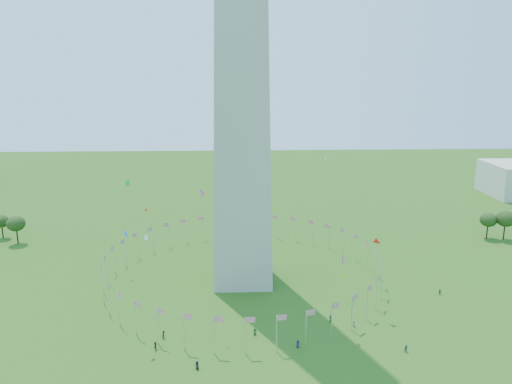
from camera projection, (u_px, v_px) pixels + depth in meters
ground at (246, 381)px, 100.48m from camera, size 600.00×600.00×0.00m
flag_ring at (243, 266)px, 147.95m from camera, size 80.24×80.24×9.00m
crowd at (300, 375)px, 101.08m from camera, size 100.22×76.08×1.97m
kites_aloft at (296, 242)px, 116.37m from camera, size 86.82×74.88×37.96m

